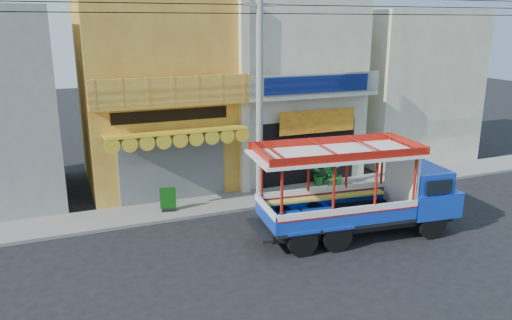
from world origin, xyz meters
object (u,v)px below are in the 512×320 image
at_px(potted_plant_c, 335,173).
at_px(potted_plant_b, 331,176).
at_px(songthaew_truck, 371,191).
at_px(potted_plant_a, 320,174).
at_px(green_sign, 168,201).
at_px(utility_pole, 263,77).

bearing_deg(potted_plant_c, potted_plant_b, -68.68).
xyz_separation_m(songthaew_truck, potted_plant_a, (0.96, 5.09, -0.97)).
xyz_separation_m(potted_plant_a, potted_plant_b, (0.23, -0.53, 0.02)).
distance_m(green_sign, potted_plant_c, 7.38).
bearing_deg(songthaew_truck, green_sign, 143.17).
xyz_separation_m(green_sign, potted_plant_c, (7.38, 0.24, 0.18)).
bearing_deg(songthaew_truck, utility_pole, 120.24).
height_order(utility_pole, green_sign, utility_pole).
bearing_deg(potted_plant_b, potted_plant_c, -120.56).
relative_size(potted_plant_b, potted_plant_c, 0.87).
xyz_separation_m(songthaew_truck, potted_plant_c, (1.46, 4.66, -0.88)).
height_order(green_sign, potted_plant_c, potted_plant_c).
relative_size(potted_plant_a, potted_plant_b, 0.96).
bearing_deg(potted_plant_c, green_sign, -88.58).
relative_size(songthaew_truck, potted_plant_b, 7.31).
relative_size(utility_pole, potted_plant_b, 28.70).
xyz_separation_m(utility_pole, potted_plant_b, (3.46, 0.67, -4.42)).
bearing_deg(potted_plant_a, green_sign, 161.09).
height_order(potted_plant_a, potted_plant_c, potted_plant_c).
bearing_deg(potted_plant_a, potted_plant_c, -64.26).
bearing_deg(potted_plant_b, green_sign, 38.73).
distance_m(songthaew_truck, potted_plant_a, 5.27).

